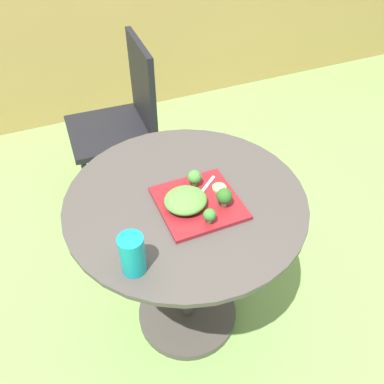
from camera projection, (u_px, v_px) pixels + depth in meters
ground_plane at (187, 314)px, 1.84m from camera, size 12.00×12.00×0.00m
bamboo_fence at (78, 27)px, 2.68m from camera, size 8.00×0.08×1.33m
patio_table at (186, 253)px, 1.54m from camera, size 0.82×0.82×0.74m
patio_chair at (125, 113)px, 2.14m from camera, size 0.46×0.46×0.90m
salad_plate at (199, 203)px, 1.31m from camera, size 0.26×0.26×0.01m
drinking_glass at (133, 256)px, 1.09m from camera, size 0.07×0.07×0.13m
fork at (202, 192)px, 1.34m from camera, size 0.13×0.11×0.00m
lettuce_mound at (186, 200)px, 1.28m from camera, size 0.14×0.13×0.05m
broccoli_floret_0 at (224, 196)px, 1.27m from camera, size 0.05×0.05×0.07m
broccoli_floret_1 at (194, 177)px, 1.35m from camera, size 0.05×0.05×0.06m
broccoli_floret_2 at (210, 215)px, 1.22m from camera, size 0.04×0.04×0.05m
cucumber_slice_0 at (219, 188)px, 1.35m from camera, size 0.05×0.05×0.01m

